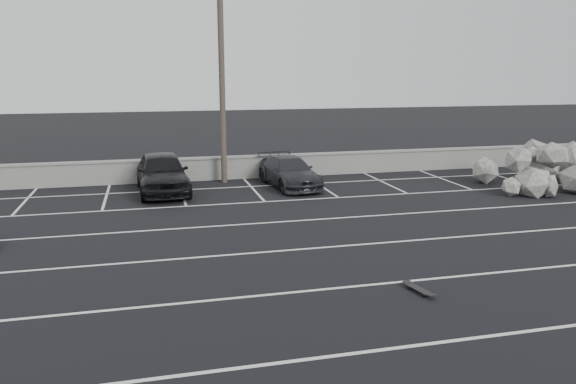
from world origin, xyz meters
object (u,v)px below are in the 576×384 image
object	(u,v)px
car_left	(162,172)
utility_pole	(222,70)
skateboard	(419,289)
car_right	(289,172)
riprap_pile	(556,172)
trash_bin	(295,168)

from	to	relation	value
car_left	utility_pole	distance (m)	5.18
skateboard	car_right	bearing A→B (deg)	77.50
utility_pole	riprap_pile	xyz separation A→B (m)	(14.20, -4.00, -4.39)
skateboard	utility_pole	bearing A→B (deg)	88.27
trash_bin	riprap_pile	world-z (taller)	riprap_pile
riprap_pile	skateboard	xyz separation A→B (m)	(-11.63, -9.91, -0.50)
car_left	utility_pole	bearing A→B (deg)	25.12
riprap_pile	skateboard	size ratio (longest dim) A/B	7.78
car_left	trash_bin	xyz separation A→B (m)	(6.12, 1.73, -0.35)
utility_pole	skateboard	world-z (taller)	utility_pole
car_left	skateboard	world-z (taller)	car_left
riprap_pile	trash_bin	bearing A→B (deg)	158.56
riprap_pile	skateboard	world-z (taller)	riprap_pile
riprap_pile	skateboard	bearing A→B (deg)	-139.58
car_left	riprap_pile	size ratio (longest dim) A/B	0.77
car_right	trash_bin	world-z (taller)	car_right
car_left	utility_pole	world-z (taller)	utility_pole
car_left	riprap_pile	world-z (taller)	car_left
car_right	trash_bin	distance (m)	1.98
car_left	car_right	size ratio (longest dim) A/B	1.11
car_right	skateboard	size ratio (longest dim) A/B	5.41
trash_bin	riprap_pile	xyz separation A→B (m)	(10.84, -4.26, 0.09)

